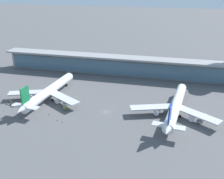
{
  "coord_description": "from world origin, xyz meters",
  "views": [
    {
      "loc": [
        34.25,
        -127.76,
        70.44
      ],
      "look_at": [
        0.0,
        14.76,
        7.86
      ],
      "focal_mm": 41.74,
      "sensor_mm": 36.0,
      "label": 1
    }
  ],
  "objects_px": {
    "service_truck_under_wing_olive": "(65,105)",
    "safety_cone_delta": "(62,122)",
    "safety_cone_alpha": "(57,120)",
    "safety_cone_bravo": "(4,111)",
    "service_truck_near_nose_grey": "(203,118)",
    "service_truck_by_tail_olive": "(13,104)",
    "airliner_left_stand": "(49,91)",
    "safety_cone_charlie": "(49,114)",
    "airliner_centre_stand": "(176,106)"
  },
  "relations": [
    {
      "from": "service_truck_under_wing_olive",
      "to": "safety_cone_delta",
      "type": "height_order",
      "value": "service_truck_under_wing_olive"
    },
    {
      "from": "safety_cone_alpha",
      "to": "safety_cone_bravo",
      "type": "relative_size",
      "value": 1.0
    },
    {
      "from": "service_truck_near_nose_grey",
      "to": "safety_cone_delta",
      "type": "relative_size",
      "value": 12.22
    },
    {
      "from": "service_truck_by_tail_olive",
      "to": "airliner_left_stand",
      "type": "bearing_deg",
      "value": 37.7
    },
    {
      "from": "safety_cone_bravo",
      "to": "safety_cone_charlie",
      "type": "bearing_deg",
      "value": 4.94
    },
    {
      "from": "airliner_left_stand",
      "to": "safety_cone_delta",
      "type": "height_order",
      "value": "airliner_left_stand"
    },
    {
      "from": "airliner_left_stand",
      "to": "airliner_centre_stand",
      "type": "relative_size",
      "value": 1.0
    },
    {
      "from": "safety_cone_alpha",
      "to": "safety_cone_charlie",
      "type": "bearing_deg",
      "value": 144.54
    },
    {
      "from": "service_truck_near_nose_grey",
      "to": "service_truck_under_wing_olive",
      "type": "relative_size",
      "value": 1.12
    },
    {
      "from": "service_truck_under_wing_olive",
      "to": "safety_cone_bravo",
      "type": "xyz_separation_m",
      "value": [
        -32.45,
        -12.67,
        -1.37
      ]
    },
    {
      "from": "safety_cone_alpha",
      "to": "airliner_left_stand",
      "type": "bearing_deg",
      "value": 123.98
    },
    {
      "from": "airliner_left_stand",
      "to": "safety_cone_delta",
      "type": "xyz_separation_m",
      "value": [
        19.53,
        -24.98,
        -5.06
      ]
    },
    {
      "from": "safety_cone_bravo",
      "to": "airliner_left_stand",
      "type": "bearing_deg",
      "value": 49.38
    },
    {
      "from": "safety_cone_delta",
      "to": "service_truck_by_tail_olive",
      "type": "bearing_deg",
      "value": 162.41
    },
    {
      "from": "airliner_left_stand",
      "to": "safety_cone_alpha",
      "type": "height_order",
      "value": "airliner_left_stand"
    },
    {
      "from": "safety_cone_bravo",
      "to": "safety_cone_charlie",
      "type": "xyz_separation_m",
      "value": [
        27.27,
        2.35,
        0.0
      ]
    },
    {
      "from": "airliner_centre_stand",
      "to": "safety_cone_alpha",
      "type": "relative_size",
      "value": 91.66
    },
    {
      "from": "airliner_centre_stand",
      "to": "service_truck_near_nose_grey",
      "type": "relative_size",
      "value": 7.5
    },
    {
      "from": "service_truck_under_wing_olive",
      "to": "safety_cone_alpha",
      "type": "xyz_separation_m",
      "value": [
        1.93,
        -15.37,
        -1.37
      ]
    },
    {
      "from": "safety_cone_alpha",
      "to": "service_truck_by_tail_olive",
      "type": "bearing_deg",
      "value": 162.33
    },
    {
      "from": "service_truck_near_nose_grey",
      "to": "safety_cone_delta",
      "type": "bearing_deg",
      "value": -165.45
    },
    {
      "from": "service_truck_by_tail_olive",
      "to": "safety_cone_charlie",
      "type": "xyz_separation_m",
      "value": [
        26.28,
        -5.57,
        -0.49
      ]
    },
    {
      "from": "safety_cone_delta",
      "to": "service_truck_near_nose_grey",
      "type": "bearing_deg",
      "value": 14.55
    },
    {
      "from": "service_truck_near_nose_grey",
      "to": "safety_cone_delta",
      "type": "xyz_separation_m",
      "value": [
        -72.73,
        -18.87,
        -1.39
      ]
    },
    {
      "from": "service_truck_near_nose_grey",
      "to": "safety_cone_bravo",
      "type": "height_order",
      "value": "service_truck_near_nose_grey"
    },
    {
      "from": "airliner_left_stand",
      "to": "safety_cone_charlie",
      "type": "bearing_deg",
      "value": -64.43
    },
    {
      "from": "service_truck_by_tail_olive",
      "to": "safety_cone_alpha",
      "type": "bearing_deg",
      "value": -17.67
    },
    {
      "from": "safety_cone_alpha",
      "to": "safety_cone_bravo",
      "type": "distance_m",
      "value": 34.48
    },
    {
      "from": "safety_cone_bravo",
      "to": "safety_cone_charlie",
      "type": "height_order",
      "value": "same"
    },
    {
      "from": "airliner_centre_stand",
      "to": "safety_cone_charlie",
      "type": "xyz_separation_m",
      "value": [
        -68.72,
        -16.16,
        -5.06
      ]
    },
    {
      "from": "service_truck_by_tail_olive",
      "to": "airliner_centre_stand",
      "type": "bearing_deg",
      "value": 6.36
    },
    {
      "from": "service_truck_by_tail_olive",
      "to": "safety_cone_alpha",
      "type": "relative_size",
      "value": 9.33
    },
    {
      "from": "airliner_centre_stand",
      "to": "safety_cone_delta",
      "type": "relative_size",
      "value": 91.66
    },
    {
      "from": "airliner_left_stand",
      "to": "safety_cone_alpha",
      "type": "distance_m",
      "value": 29.33
    },
    {
      "from": "safety_cone_alpha",
      "to": "safety_cone_delta",
      "type": "bearing_deg",
      "value": -16.86
    },
    {
      "from": "safety_cone_bravo",
      "to": "safety_cone_delta",
      "type": "height_order",
      "value": "same"
    },
    {
      "from": "airliner_centre_stand",
      "to": "safety_cone_bravo",
      "type": "xyz_separation_m",
      "value": [
        -95.99,
        -18.51,
        -5.06
      ]
    },
    {
      "from": "service_truck_by_tail_olive",
      "to": "safety_cone_charlie",
      "type": "height_order",
      "value": "service_truck_by_tail_olive"
    },
    {
      "from": "airliner_centre_stand",
      "to": "service_truck_by_tail_olive",
      "type": "distance_m",
      "value": 95.69
    },
    {
      "from": "airliner_left_stand",
      "to": "service_truck_by_tail_olive",
      "type": "height_order",
      "value": "airliner_left_stand"
    },
    {
      "from": "safety_cone_charlie",
      "to": "airliner_left_stand",
      "type": "bearing_deg",
      "value": 115.57
    },
    {
      "from": "service_truck_by_tail_olive",
      "to": "safety_cone_charlie",
      "type": "bearing_deg",
      "value": -11.98
    },
    {
      "from": "airliner_centre_stand",
      "to": "safety_cone_bravo",
      "type": "relative_size",
      "value": 91.66
    },
    {
      "from": "airliner_left_stand",
      "to": "service_truck_under_wing_olive",
      "type": "xyz_separation_m",
      "value": [
        14.22,
        -8.59,
        -3.69
      ]
    },
    {
      "from": "service_truck_under_wing_olive",
      "to": "safety_cone_charlie",
      "type": "height_order",
      "value": "service_truck_under_wing_olive"
    },
    {
      "from": "safety_cone_charlie",
      "to": "safety_cone_delta",
      "type": "bearing_deg",
      "value": -30.12
    },
    {
      "from": "airliner_centre_stand",
      "to": "service_truck_by_tail_olive",
      "type": "bearing_deg",
      "value": -173.64
    },
    {
      "from": "service_truck_under_wing_olive",
      "to": "airliner_left_stand",
      "type": "bearing_deg",
      "value": 148.87
    },
    {
      "from": "safety_cone_bravo",
      "to": "safety_cone_delta",
      "type": "bearing_deg",
      "value": -5.64
    },
    {
      "from": "service_truck_under_wing_olive",
      "to": "safety_cone_charlie",
      "type": "distance_m",
      "value": 11.62
    }
  ]
}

